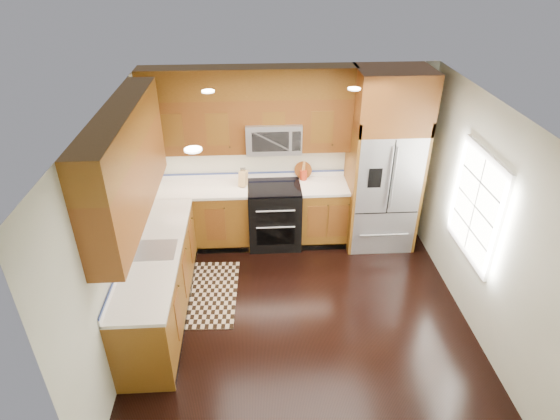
{
  "coord_description": "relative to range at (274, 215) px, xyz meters",
  "views": [
    {
      "loc": [
        -0.52,
        -4.25,
        4.05
      ],
      "look_at": [
        -0.23,
        0.6,
        1.19
      ],
      "focal_mm": 30.0,
      "sensor_mm": 36.0,
      "label": 1
    }
  ],
  "objects": [
    {
      "name": "ground",
      "position": [
        0.25,
        -1.67,
        -0.47
      ],
      "size": [
        4.0,
        4.0,
        0.0
      ],
      "primitive_type": "plane",
      "color": "black",
      "rests_on": "ground"
    },
    {
      "name": "wall_back",
      "position": [
        0.25,
        0.33,
        0.83
      ],
      "size": [
        4.0,
        0.02,
        2.6
      ],
      "primitive_type": "cube",
      "color": "beige",
      "rests_on": "ground"
    },
    {
      "name": "wall_left",
      "position": [
        -1.75,
        -1.67,
        0.83
      ],
      "size": [
        0.02,
        4.0,
        2.6
      ],
      "primitive_type": "cube",
      "color": "beige",
      "rests_on": "ground"
    },
    {
      "name": "wall_right",
      "position": [
        2.25,
        -1.67,
        0.83
      ],
      "size": [
        0.02,
        4.0,
        2.6
      ],
      "primitive_type": "cube",
      "color": "beige",
      "rests_on": "ground"
    },
    {
      "name": "window",
      "position": [
        2.23,
        -1.47,
        0.93
      ],
      "size": [
        0.04,
        1.1,
        1.3
      ],
      "color": "white",
      "rests_on": "ground"
    },
    {
      "name": "base_cabinets",
      "position": [
        -0.98,
        -0.77,
        -0.02
      ],
      "size": [
        2.85,
        3.0,
        0.9
      ],
      "color": "brown",
      "rests_on": "ground"
    },
    {
      "name": "countertop",
      "position": [
        -0.84,
        -0.65,
        0.45
      ],
      "size": [
        2.86,
        3.01,
        0.04
      ],
      "color": "white",
      "rests_on": "base_cabinets"
    },
    {
      "name": "upper_cabinets",
      "position": [
        -0.9,
        -0.58,
        1.56
      ],
      "size": [
        2.85,
        3.0,
        1.15
      ],
      "color": "brown",
      "rests_on": "ground"
    },
    {
      "name": "range",
      "position": [
        0.0,
        0.0,
        0.0
      ],
      "size": [
        0.76,
        0.67,
        0.95
      ],
      "color": "black",
      "rests_on": "ground"
    },
    {
      "name": "microwave",
      "position": [
        -0.0,
        0.13,
        1.19
      ],
      "size": [
        0.76,
        0.4,
        0.42
      ],
      "color": "#B2B2B7",
      "rests_on": "ground"
    },
    {
      "name": "refrigerator",
      "position": [
        1.55,
        -0.04,
        0.83
      ],
      "size": [
        0.98,
        0.75,
        2.6
      ],
      "color": "#B2B2B7",
      "rests_on": "ground"
    },
    {
      "name": "sink_faucet",
      "position": [
        -1.48,
        -1.44,
        0.52
      ],
      "size": [
        0.54,
        0.44,
        0.37
      ],
      "color": "#B2B2B7",
      "rests_on": "countertop"
    },
    {
      "name": "rug",
      "position": [
        -0.95,
        -1.15,
        -0.46
      ],
      "size": [
        0.84,
        1.35,
        0.01
      ],
      "primitive_type": "cube",
      "rotation": [
        0.0,
        0.0,
        -0.04
      ],
      "color": "black",
      "rests_on": "ground"
    },
    {
      "name": "knife_block",
      "position": [
        -0.44,
        0.09,
        0.58
      ],
      "size": [
        0.14,
        0.16,
        0.28
      ],
      "color": "tan",
      "rests_on": "countertop"
    },
    {
      "name": "utensil_crock",
      "position": [
        0.44,
        0.22,
        0.57
      ],
      "size": [
        0.13,
        0.13,
        0.29
      ],
      "color": "#9B2B13",
      "rests_on": "countertop"
    },
    {
      "name": "cutting_board",
      "position": [
        0.44,
        0.27,
        0.48
      ],
      "size": [
        0.32,
        0.32,
        0.02
      ],
      "primitive_type": "cylinder",
      "rotation": [
        0.0,
        0.0,
        -0.29
      ],
      "color": "brown",
      "rests_on": "countertop"
    }
  ]
}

